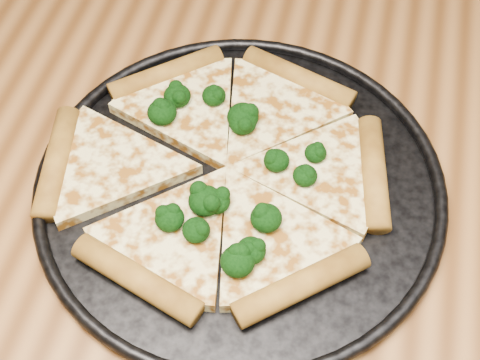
# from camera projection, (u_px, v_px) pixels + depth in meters

# --- Properties ---
(dining_table) EXTENTS (1.20, 0.90, 0.75)m
(dining_table) POSITION_uv_depth(u_px,v_px,m) (277.00, 245.00, 0.76)
(dining_table) COLOR brown
(dining_table) RESTS_ON ground
(pizza_pan) EXTENTS (0.41, 0.41, 0.02)m
(pizza_pan) POSITION_uv_depth(u_px,v_px,m) (240.00, 185.00, 0.68)
(pizza_pan) COLOR black
(pizza_pan) RESTS_ON dining_table
(pizza) EXTENTS (0.36, 0.34, 0.03)m
(pizza) POSITION_uv_depth(u_px,v_px,m) (222.00, 168.00, 0.68)
(pizza) COLOR #EFE292
(pizza) RESTS_ON pizza_pan
(broccoli_florets) EXTENTS (0.19, 0.22, 0.02)m
(broccoli_florets) POSITION_uv_depth(u_px,v_px,m) (226.00, 171.00, 0.67)
(broccoli_florets) COLOR black
(broccoli_florets) RESTS_ON pizza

